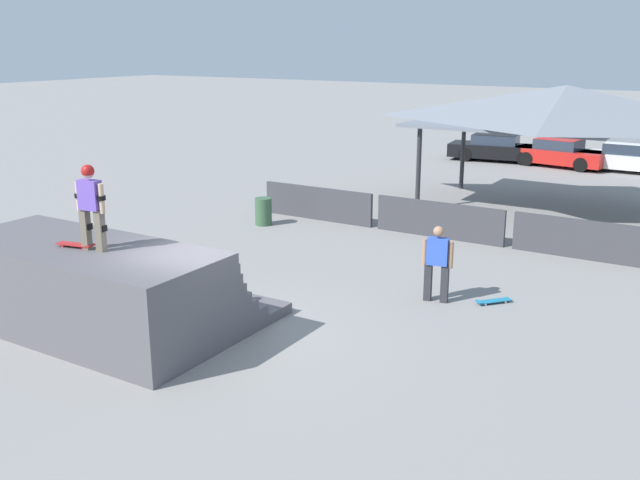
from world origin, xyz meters
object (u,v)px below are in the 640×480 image
(parked_car_red, at_px, (560,154))
(parked_car_white, at_px, (630,158))
(trash_bin, at_px, (263,211))
(parked_car_black, at_px, (497,148))
(skateboard_on_ground, at_px, (493,301))
(skater_on_deck, at_px, (90,202))
(skateboard_on_deck, at_px, (77,245))
(bystander_walking, at_px, (437,260))

(parked_car_red, relative_size, parked_car_white, 1.00)
(trash_bin, height_order, parked_car_black, parked_car_black)
(skateboard_on_ground, height_order, parked_car_white, parked_car_white)
(skateboard_on_ground, xyz_separation_m, parked_car_red, (-3.13, 18.75, 0.54))
(skater_on_deck, distance_m, parked_car_black, 24.71)
(skateboard_on_ground, relative_size, trash_bin, 0.89)
(skateboard_on_deck, xyz_separation_m, parked_car_red, (3.14, 24.59, -1.23))
(skater_on_deck, height_order, parked_car_red, skater_on_deck)
(skater_on_deck, distance_m, bystander_walking, 7.29)
(trash_bin, distance_m, parked_car_black, 16.00)
(skater_on_deck, bearing_deg, trash_bin, 98.08)
(parked_car_black, height_order, parked_car_red, same)
(parked_car_red, bearing_deg, bystander_walking, -75.01)
(bystander_walking, height_order, skateboard_on_ground, bystander_walking)
(skateboard_on_deck, bearing_deg, parked_car_white, 64.29)
(trash_bin, bearing_deg, skateboard_on_ground, -19.78)
(skateboard_on_deck, xyz_separation_m, bystander_walking, (5.15, 5.33, -0.88))
(skater_on_deck, distance_m, skateboard_on_ground, 8.64)
(bystander_walking, distance_m, skateboard_on_ground, 1.52)
(parked_car_black, relative_size, parked_car_white, 1.08)
(parked_car_black, xyz_separation_m, parked_car_red, (2.97, -0.09, -0.00))
(skater_on_deck, bearing_deg, skateboard_on_ground, 36.74)
(skateboard_on_deck, height_order, bystander_walking, skateboard_on_deck)
(skateboard_on_ground, xyz_separation_m, parked_car_white, (-0.17, 18.97, 0.54))
(skateboard_on_deck, relative_size, skateboard_on_ground, 1.05)
(skateboard_on_ground, relative_size, parked_car_red, 0.18)
(skateboard_on_deck, height_order, skateboard_on_ground, skateboard_on_deck)
(bystander_walking, bearing_deg, skater_on_deck, 37.04)
(bystander_walking, height_order, parked_car_white, bystander_walking)
(trash_bin, relative_size, parked_car_red, 0.20)
(skateboard_on_deck, relative_size, parked_car_white, 0.18)
(skater_on_deck, distance_m, parked_car_white, 25.48)
(parked_car_red, xyz_separation_m, parked_car_white, (2.96, 0.22, 0.00))
(skateboard_on_deck, bearing_deg, skateboard_on_ground, 31.03)
(bystander_walking, relative_size, parked_car_white, 0.40)
(skater_on_deck, xyz_separation_m, parked_car_black, (-0.24, 24.62, -2.10))
(parked_car_black, bearing_deg, trash_bin, -105.59)
(skateboard_on_ground, bearing_deg, parked_car_white, -139.14)
(trash_bin, distance_m, parked_car_red, 16.59)
(skateboard_on_deck, xyz_separation_m, parked_car_white, (6.11, 24.81, -1.22))
(skateboard_on_ground, bearing_deg, parked_car_black, -121.72)
(skateboard_on_deck, height_order, parked_car_red, skateboard_on_deck)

